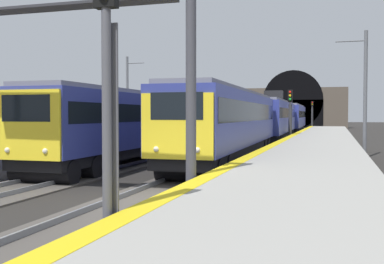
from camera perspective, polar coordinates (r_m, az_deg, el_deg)
The scene contains 14 objects.
ground_plane at distance 14.23m, azimuth -6.04°, elevation -8.46°, with size 320.00×320.00×0.00m, color #282623.
platform_right at distance 13.09m, azimuth 12.11°, elevation -7.27°, with size 112.00×4.76×0.97m, color #9E9B93.
platform_right_edge_strip at distance 13.37m, azimuth 2.97°, elevation -4.90°, with size 112.00×0.50×0.01m, color yellow.
track_main_line at distance 14.23m, azimuth -6.04°, elevation -8.29°, with size 160.00×2.83×0.21m.
track_adjacent_line at distance 16.83m, azimuth -22.17°, elevation -6.82°, with size 160.00×3.19×0.21m.
train_main_approaching at distance 43.81m, azimuth 9.83°, elevation 1.63°, with size 56.54×3.14×4.81m.
train_adjacent_platform at distance 34.45m, azimuth -0.78°, elevation 1.44°, with size 37.46×3.05×3.83m.
railway_signal_near at distance 7.96m, azimuth -10.29°, elevation 4.91°, with size 0.39×0.38×5.12m.
railway_signal_mid at distance 40.17m, azimuth 11.83°, elevation 2.45°, with size 0.39×0.38×4.70m.
railway_signal_far at distance 79.15m, azimuth 14.40°, elevation 2.22°, with size 0.39×0.38×4.80m.
overhead_signal_gantry at distance 14.53m, azimuth -17.07°, elevation 11.44°, with size 0.70×8.97×6.51m.
tunnel_portal at distance 95.07m, azimuth 12.21°, elevation 2.90°, with size 2.91×20.60×11.54m.
catenary_mast_near at distance 29.87m, azimuth 20.26°, elevation 4.47°, with size 0.22×1.85×7.61m.
catenary_mast_far at distance 42.13m, azimuth -7.83°, elevation 3.94°, with size 0.22×1.72×7.75m.
Camera 1 is at (-12.87, -5.49, 2.61)m, focal length 43.89 mm.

